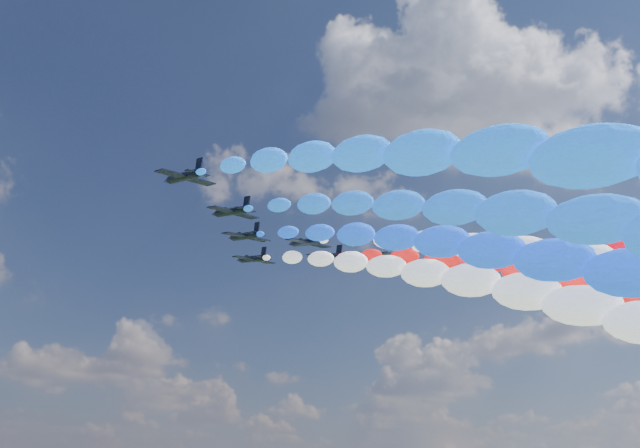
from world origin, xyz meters
TOP-DOWN VIEW (x-y plane):
  - jet_0 at (-32.62, -5.14)m, footprint 8.92×12.10m
  - trail_0 at (-32.62, -64.20)m, footprint 7.28×115.65m
  - jet_1 at (-19.06, 3.40)m, footprint 9.25×12.33m
  - trail_1 at (-19.06, -55.66)m, footprint 7.28×115.65m
  - jet_2 at (-10.06, 13.17)m, footprint 9.27×12.34m
  - trail_2 at (-10.06, -45.89)m, footprint 7.28×115.65m
  - jet_3 at (1.04, 9.13)m, footprint 9.02×12.17m
  - trail_3 at (1.04, -49.92)m, footprint 7.28×115.65m
  - jet_4 at (-0.45, 24.95)m, footprint 9.02×12.17m
  - trail_4 at (-0.45, -34.11)m, footprint 7.28×115.65m
  - jet_5 at (10.12, 14.62)m, footprint 8.87×12.06m
  - trail_5 at (10.12, -44.44)m, footprint 7.28×115.65m
  - jet_6 at (19.86, 5.45)m, footprint 9.46×12.48m
  - jet_7 at (29.41, -6.90)m, footprint 9.37×12.41m

SIDE VIEW (x-z plane):
  - trail_0 at x=-32.62m, z-range 58.53..104.27m
  - trail_1 at x=-19.06m, z-range 58.53..104.27m
  - trail_2 at x=-10.06m, z-range 58.53..104.27m
  - trail_3 at x=1.04m, z-range 58.53..104.27m
  - trail_4 at x=-0.45m, z-range 58.53..104.27m
  - trail_5 at x=10.12m, z-range 58.53..104.27m
  - jet_0 at x=-32.62m, z-range 99.21..103.73m
  - jet_1 at x=-19.06m, z-range 99.21..103.73m
  - jet_2 at x=-10.06m, z-range 99.21..103.73m
  - jet_3 at x=1.04m, z-range 99.21..103.73m
  - jet_4 at x=-0.45m, z-range 99.21..103.73m
  - jet_5 at x=10.12m, z-range 99.21..103.73m
  - jet_6 at x=19.86m, z-range 99.21..103.73m
  - jet_7 at x=29.41m, z-range 99.21..103.73m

